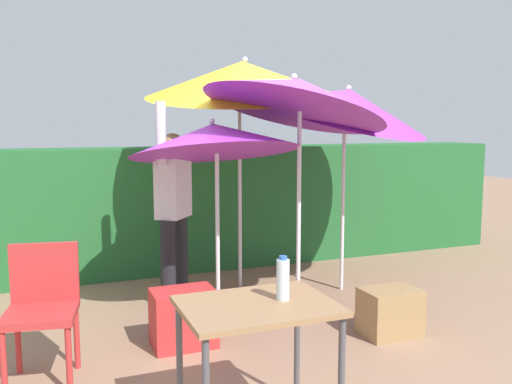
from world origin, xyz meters
name	(u,v)px	position (x,y,z in m)	size (l,w,h in m)	color
ground_plane	(269,326)	(0.00, 0.00, 0.00)	(24.00, 24.00, 0.00)	#937056
hedge_row	(199,207)	(0.00, 2.15, 0.71)	(8.00, 0.70, 1.42)	#23602D
umbrella_rainbow	(214,139)	(-0.33, 0.42, 1.56)	(1.47, 1.48, 1.82)	silver
umbrella_orange	(347,104)	(1.13, 0.70, 1.88)	(1.73, 1.68, 2.32)	silver
umbrella_yellow	(297,95)	(0.28, 0.08, 1.92)	(1.58, 1.55, 2.30)	silver
umbrella_navy	(242,79)	(0.19, 1.17, 2.13)	(1.99, 1.99, 2.52)	silver
person_vendor	(173,205)	(-0.59, 0.90, 0.93)	(0.41, 0.49, 1.88)	black
chair_plastic	(42,304)	(-1.75, -0.31, 0.51)	(0.51, 0.51, 0.89)	#B72D2D
cooler_box	(183,318)	(-0.76, -0.12, 0.22)	(0.47, 0.34, 0.43)	red
crate_cardboard	(390,312)	(0.83, -0.52, 0.19)	(0.45, 0.32, 0.38)	#9E7A4C
folding_table	(257,320)	(-0.69, -1.47, 0.65)	(0.80, 0.60, 0.75)	#4C4C51
bottle_water	(283,279)	(-0.54, -1.46, 0.86)	(0.07, 0.07, 0.24)	silver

